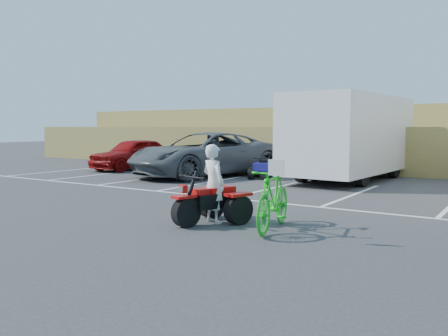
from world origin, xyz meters
The scene contains 11 objects.
ground centered at (0.00, 0.00, 0.00)m, with size 100.00×100.00×0.00m, color #323235.
parking_stripes centered at (0.87, 4.07, 0.00)m, with size 28.00×5.16×0.01m.
grass_embankment centered at (0.00, 15.48, 1.42)m, with size 40.00×8.50×3.10m.
red_trike_atv centered at (1.49, -0.75, 0.00)m, with size 1.20×1.60×1.04m, color #BA0B0A, non-canonical shape.
rider centered at (1.54, -0.61, 0.82)m, with size 0.60×0.39×1.64m, color white.
green_dirt_bike centered at (2.91, -0.56, 0.62)m, with size 0.59×2.07×1.25m, color #14BF19.
grey_pickup centered at (-4.13, 6.96, 0.89)m, with size 2.95×6.39×1.78m, color #4A4F53.
red_car centered at (-8.63, 7.54, 0.74)m, with size 1.74×4.32×1.47m, color #920808.
cargo_trailer centered at (1.31, 8.77, 1.70)m, with size 3.12×6.88×3.14m.
quad_atv_blue centered at (-1.63, 7.45, 0.00)m, with size 0.97×1.30×0.85m, color navy, non-canonical shape.
quad_atv_green centered at (0.09, 8.29, 0.00)m, with size 1.00×1.34×0.88m, color #1E6216, non-canonical shape.
Camera 1 is at (7.10, -8.69, 2.01)m, focal length 38.00 mm.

